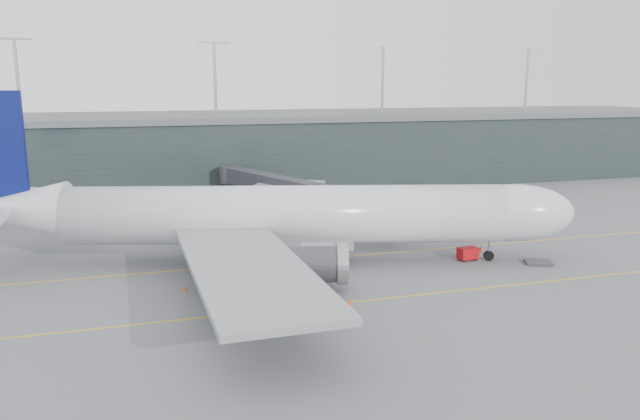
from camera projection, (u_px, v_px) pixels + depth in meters
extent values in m
plane|color=slate|center=(230.00, 257.00, 78.74)|extent=(320.00, 320.00, 0.00)
cube|color=gold|center=(235.00, 266.00, 74.98)|extent=(160.00, 0.25, 0.02)
cube|color=gold|center=(262.00, 311.00, 59.97)|extent=(160.00, 0.25, 0.02)
cube|color=gold|center=(243.00, 221.00, 98.91)|extent=(0.25, 60.00, 0.02)
cube|color=#1E2928|center=(188.00, 153.00, 131.76)|extent=(240.00, 35.00, 14.00)
cube|color=#535657|center=(186.00, 117.00, 130.25)|extent=(240.00, 36.00, 1.20)
cylinder|color=#9E9EA3|center=(18.00, 81.00, 110.92)|extent=(0.60, 0.60, 14.00)
cylinder|color=#9E9EA3|center=(215.00, 81.00, 120.79)|extent=(0.60, 0.60, 14.00)
cylinder|color=#9E9EA3|center=(383.00, 81.00, 130.67)|extent=(0.60, 0.60, 14.00)
cylinder|color=#9E9EA3|center=(527.00, 81.00, 140.54)|extent=(0.60, 0.60, 14.00)
cylinder|color=silver|center=(286.00, 214.00, 75.18)|extent=(52.23, 20.14, 7.03)
ellipsoid|color=silver|center=(514.00, 213.00, 76.09)|extent=(16.07, 10.57, 7.03)
cone|color=silver|center=(14.00, 210.00, 73.96)|extent=(13.79, 9.72, 6.75)
cube|color=gray|center=(277.00, 236.00, 75.69)|extent=(18.99, 10.12, 2.27)
cube|color=black|center=(549.00, 204.00, 76.01)|extent=(3.28, 3.93, 0.91)
cube|color=gray|center=(246.00, 266.00, 58.08)|extent=(10.89, 33.09, 0.62)
cylinder|color=#3E3E43|center=(306.00, 264.00, 65.32)|extent=(8.69, 5.87, 3.97)
cube|color=gray|center=(266.00, 198.00, 92.51)|extent=(25.61, 33.48, 0.62)
cylinder|color=#3E3E43|center=(305.00, 220.00, 86.42)|extent=(8.69, 5.87, 3.97)
cube|color=silver|center=(27.00, 196.00, 79.92)|extent=(10.49, 11.96, 0.40)
cylinder|color=black|center=(489.00, 256.00, 77.08)|extent=(1.32, 0.76, 1.25)
cylinder|color=#9E9EA3|center=(489.00, 249.00, 76.91)|extent=(0.34, 0.34, 2.95)
cylinder|color=black|center=(246.00, 270.00, 70.76)|extent=(1.57, 0.93, 1.47)
cylinder|color=black|center=(253.00, 246.00, 81.42)|extent=(1.57, 0.93, 1.47)
cube|color=#2D2D33|center=(387.00, 208.00, 83.65)|extent=(4.41, 4.63, 2.86)
cube|color=#2D2D33|center=(345.00, 199.00, 90.12)|extent=(7.36, 13.26, 2.55)
cube|color=#2D2D33|center=(291.00, 187.00, 100.25)|extent=(7.59, 13.35, 2.65)
cube|color=#2D2D33|center=(247.00, 178.00, 110.38)|extent=(7.83, 13.45, 2.76)
cylinder|color=#9E9EA3|center=(342.00, 220.00, 91.30)|extent=(0.51, 0.51, 3.88)
cube|color=#3E3E43|center=(342.00, 230.00, 91.61)|extent=(2.47, 2.19, 0.71)
cylinder|color=#2D2D33|center=(306.00, 169.00, 121.71)|extent=(4.08, 4.08, 3.06)
cylinder|color=#2D2D33|center=(306.00, 185.00, 122.36)|extent=(1.84, 1.84, 3.67)
cube|color=#AC0C10|center=(468.00, 253.00, 77.20)|extent=(2.48, 1.70, 1.39)
cylinder|color=black|center=(464.00, 260.00, 76.54)|extent=(0.44, 0.20, 0.43)
cylinder|color=black|center=(476.00, 259.00, 77.17)|extent=(0.44, 0.20, 0.43)
cylinder|color=black|center=(459.00, 258.00, 77.51)|extent=(0.44, 0.20, 0.43)
cylinder|color=black|center=(471.00, 257.00, 78.14)|extent=(0.44, 0.20, 0.43)
cube|color=#39383D|center=(538.00, 262.00, 75.83)|extent=(3.85, 3.53, 0.31)
cube|color=#3E3E43|center=(176.00, 241.00, 86.05)|extent=(2.33, 1.99, 0.21)
cube|color=#B7BDC4|center=(175.00, 235.00, 85.87)|extent=(1.90, 1.82, 1.56)
cube|color=navy|center=(175.00, 229.00, 85.70)|extent=(1.96, 1.88, 0.08)
cube|color=#3E3E43|center=(196.00, 239.00, 87.53)|extent=(1.87, 1.52, 0.18)
cube|color=#ACB1B8|center=(196.00, 233.00, 87.37)|extent=(1.50, 1.41, 1.36)
cube|color=navy|center=(196.00, 228.00, 87.22)|extent=(1.55, 1.46, 0.07)
cube|color=#3E3E43|center=(213.00, 235.00, 89.22)|extent=(2.33, 2.02, 0.20)
cube|color=#B1B6BE|center=(213.00, 229.00, 89.04)|extent=(1.91, 1.83, 1.52)
cube|color=navy|center=(212.00, 224.00, 88.88)|extent=(1.97, 1.89, 0.08)
cone|color=red|center=(481.00, 249.00, 81.06)|extent=(0.51, 0.51, 0.80)
cone|color=#F34D0D|center=(350.00, 302.00, 61.66)|extent=(0.39, 0.39, 0.62)
cone|color=red|center=(279.00, 233.00, 89.88)|extent=(0.47, 0.47, 0.75)
cone|color=#CE610B|center=(185.00, 289.00, 65.54)|extent=(0.45, 0.45, 0.72)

